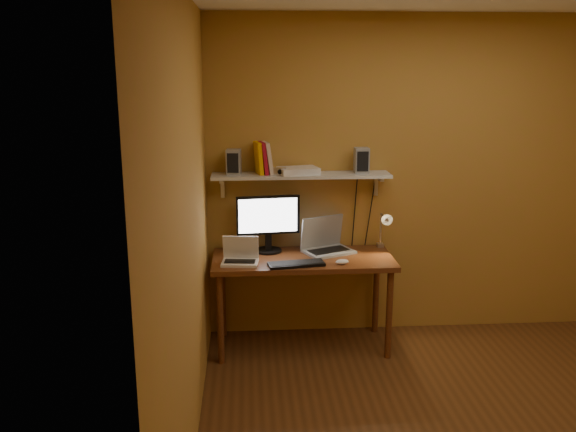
{
  "coord_description": "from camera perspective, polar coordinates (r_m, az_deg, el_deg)",
  "views": [
    {
      "loc": [
        -1.37,
        -3.21,
        2.2
      ],
      "look_at": [
        -1.07,
        1.18,
        1.11
      ],
      "focal_mm": 38.0,
      "sensor_mm": 36.0,
      "label": 1
    }
  ],
  "objects": [
    {
      "name": "shelf_camera",
      "position": [
        4.7,
        -0.77,
        4.2
      ],
      "size": [
        0.1,
        0.05,
        0.06
      ],
      "color": "silver",
      "rests_on": "wall_shelf"
    },
    {
      "name": "router",
      "position": [
        4.77,
        0.97,
        4.27
      ],
      "size": [
        0.34,
        0.27,
        0.05
      ],
      "primitive_type": "cube",
      "rotation": [
        0.0,
        0.0,
        0.23
      ],
      "color": "white",
      "rests_on": "wall_shelf"
    },
    {
      "name": "monitor",
      "position": [
        4.82,
        -1.86,
        -0.43
      ],
      "size": [
        0.5,
        0.24,
        0.45
      ],
      "rotation": [
        0.0,
        0.0,
        0.11
      ],
      "color": "black",
      "rests_on": "desk"
    },
    {
      "name": "books",
      "position": [
        4.75,
        -2.36,
        5.44
      ],
      "size": [
        0.16,
        0.18,
        0.25
      ],
      "color": "#E39B04",
      "rests_on": "wall_shelf"
    },
    {
      "name": "mouse",
      "position": [
        4.59,
        5.08,
        -4.29
      ],
      "size": [
        0.11,
        0.08,
        0.04
      ],
      "primitive_type": "ellipsoid",
      "rotation": [
        0.0,
        0.0,
        0.21
      ],
      "color": "white",
      "rests_on": "desk"
    },
    {
      "name": "desk",
      "position": [
        4.77,
        1.4,
        -4.86
      ],
      "size": [
        1.4,
        0.6,
        0.75
      ],
      "color": "brown",
      "rests_on": "ground"
    },
    {
      "name": "desk_lamp",
      "position": [
        4.9,
        8.98,
        -0.91
      ],
      "size": [
        0.09,
        0.23,
        0.38
      ],
      "color": "silver",
      "rests_on": "desk"
    },
    {
      "name": "speaker_left",
      "position": [
        4.75,
        -5.11,
        5.06
      ],
      "size": [
        0.12,
        0.12,
        0.19
      ],
      "primitive_type": "cube",
      "rotation": [
        0.0,
        0.0,
        -0.11
      ],
      "color": "gray",
      "rests_on": "wall_shelf"
    },
    {
      "name": "speaker_right",
      "position": [
        4.84,
        6.89,
        5.2
      ],
      "size": [
        0.11,
        0.11,
        0.2
      ],
      "primitive_type": "cube",
      "rotation": [
        0.0,
        0.0,
        -0.0
      ],
      "color": "gray",
      "rests_on": "wall_shelf"
    },
    {
      "name": "wall_shelf",
      "position": [
        4.78,
        1.23,
        3.79
      ],
      "size": [
        1.4,
        0.25,
        0.21
      ],
      "color": "silver",
      "rests_on": "room"
    },
    {
      "name": "laptop",
      "position": [
        4.88,
        3.53,
        -2.48
      ],
      "size": [
        0.45,
        0.4,
        0.28
      ],
      "rotation": [
        0.0,
        0.0,
        0.42
      ],
      "color": "gray",
      "rests_on": "desk"
    },
    {
      "name": "room",
      "position": [
        3.61,
        18.59,
        -1.26
      ],
      "size": [
        3.44,
        3.24,
        2.64
      ],
      "color": "brown",
      "rests_on": "ground"
    },
    {
      "name": "netbook",
      "position": [
        4.61,
        -4.48,
        -3.71
      ],
      "size": [
        0.29,
        0.22,
        0.2
      ],
      "rotation": [
        0.0,
        0.0,
        -0.11
      ],
      "color": "white",
      "rests_on": "desk"
    },
    {
      "name": "keyboard",
      "position": [
        4.55,
        0.77,
        -4.52
      ],
      "size": [
        0.44,
        0.2,
        0.02
      ],
      "primitive_type": "cube",
      "rotation": [
        0.0,
        0.0,
        0.16
      ],
      "color": "black",
      "rests_on": "desk"
    }
  ]
}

